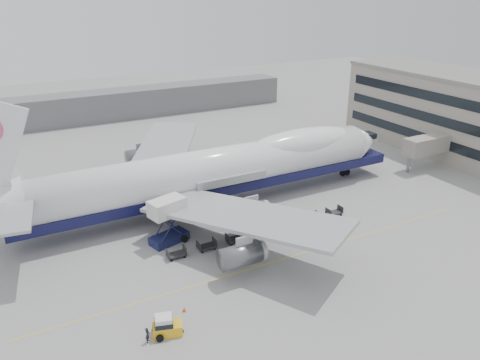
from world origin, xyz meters
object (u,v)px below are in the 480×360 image
catering_truck (168,218)px  baggage_tug (166,326)px  airliner (219,169)px  ground_worker (148,335)px

catering_truck → baggage_tug: catering_truck is taller
airliner → baggage_tug: 29.89m
catering_truck → baggage_tug: size_ratio=1.96×
catering_truck → airliner: bearing=18.8°
airliner → baggage_tug: bearing=-125.8°
catering_truck → ground_worker: size_ratio=3.81×
airliner → ground_worker: size_ratio=41.98×
airliner → catering_truck: (-10.95, -7.48, -2.18)m
airliner → baggage_tug: size_ratio=21.62×
baggage_tug → ground_worker: size_ratio=1.94×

